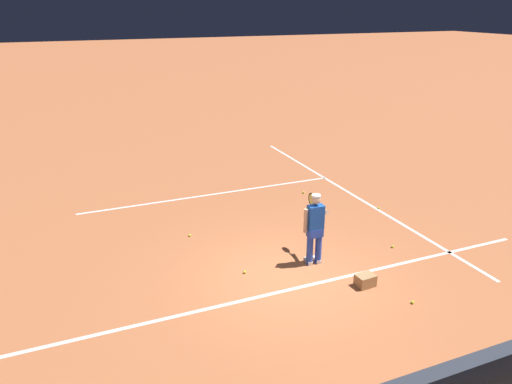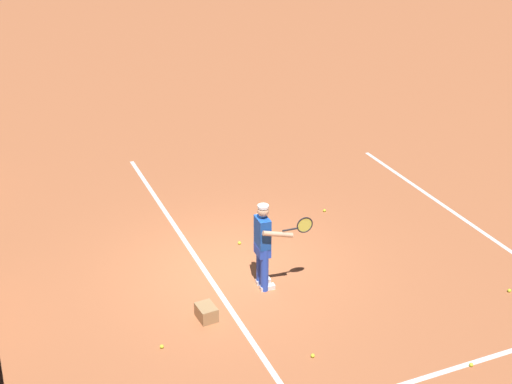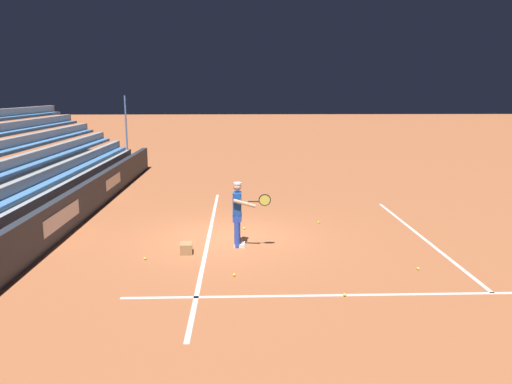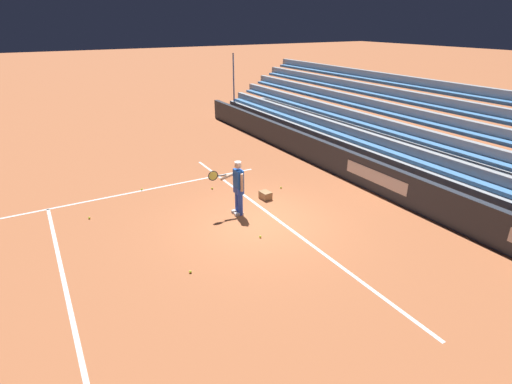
{
  "view_description": "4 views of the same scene",
  "coord_description": "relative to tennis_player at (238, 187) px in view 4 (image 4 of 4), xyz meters",
  "views": [
    {
      "loc": [
        -4.45,
        -8.64,
        5.69
      ],
      "look_at": [
        -0.08,
        1.71,
        1.42
      ],
      "focal_mm": 35.0,
      "sensor_mm": 36.0,
      "label": 1
    },
    {
      "loc": [
        11.1,
        -4.18,
        7.41
      ],
      "look_at": [
        -0.62,
        0.78,
        1.27
      ],
      "focal_mm": 50.0,
      "sensor_mm": 36.0,
      "label": 2
    },
    {
      "loc": [
        13.45,
        0.38,
        4.0
      ],
      "look_at": [
        0.12,
        0.82,
        1.33
      ],
      "focal_mm": 35.0,
      "sensor_mm": 36.0,
      "label": 3
    },
    {
      "loc": [
        -9.22,
        5.45,
        5.6
      ],
      "look_at": [
        0.62,
        -0.21,
        0.68
      ],
      "focal_mm": 28.0,
      "sensor_mm": 36.0,
      "label": 4
    }
  ],
  "objects": [
    {
      "name": "tennis_ball_far_right",
      "position": [
        1.94,
        4.12,
        -0.86
      ],
      "size": [
        0.07,
        0.07,
        0.07
      ],
      "primitive_type": "sphere",
      "color": "#CCE533",
      "rests_on": "ground"
    },
    {
      "name": "tennis_ball_toward_net",
      "position": [
        -2.27,
        2.49,
        -0.86
      ],
      "size": [
        0.07,
        0.07,
        0.07
      ],
      "primitive_type": "sphere",
      "color": "#CCE533",
      "rests_on": "ground"
    },
    {
      "name": "tennis_player",
      "position": [
        0.0,
        0.0,
        0.0
      ],
      "size": [
        0.6,
        0.98,
        1.71
      ],
      "color": "blue",
      "rests_on": "ground"
    },
    {
      "name": "tennis_ball_far_left",
      "position": [
        2.19,
        -0.09,
        -0.86
      ],
      "size": [
        0.07,
        0.07,
        0.07
      ],
      "primitive_type": "sphere",
      "color": "#CCE533",
      "rests_on": "ground"
    },
    {
      "name": "ball_box_cardboard",
      "position": [
        0.53,
        -1.32,
        -0.76
      ],
      "size": [
        0.42,
        0.33,
        0.26
      ],
      "primitive_type": "cube",
      "rotation": [
        0.0,
        0.0,
        0.08
      ],
      "color": "#A87F51",
      "rests_on": "ground"
    },
    {
      "name": "tennis_ball_on_baseline",
      "position": [
        -1.66,
        0.17,
        -0.86
      ],
      "size": [
        0.07,
        0.07,
        0.07
      ],
      "primitive_type": "sphere",
      "color": "#CCE533",
      "rests_on": "ground"
    },
    {
      "name": "court_baseline_white",
      "position": [
        -0.79,
        -0.84,
        -0.89
      ],
      "size": [
        12.0,
        0.1,
        0.01
      ],
      "primitive_type": "cube",
      "color": "white",
      "rests_on": "ground"
    },
    {
      "name": "back_wall_sponsor_board",
      "position": [
        -0.8,
        -5.0,
        -0.34
      ],
      "size": [
        26.48,
        0.25,
        1.1
      ],
      "color": "#2D333D",
      "rests_on": "ground"
    },
    {
      "name": "tennis_ball_midcourt",
      "position": [
        3.38,
        2.13,
        -0.86
      ],
      "size": [
        0.07,
        0.07,
        0.07
      ],
      "primitive_type": "sphere",
      "color": "#CCE533",
      "rests_on": "ground"
    },
    {
      "name": "tennis_ball_by_box",
      "position": [
        1.02,
        -2.27,
        -0.86
      ],
      "size": [
        0.07,
        0.07,
        0.07
      ],
      "primitive_type": "sphere",
      "color": "#CCE533",
      "rests_on": "ground"
    },
    {
      "name": "court_sideline_white",
      "position": [
        3.32,
        3.66,
        -0.89
      ],
      "size": [
        0.1,
        12.0,
        0.01
      ],
      "primitive_type": "cube",
      "color": "white",
      "rests_on": "ground"
    },
    {
      "name": "bleacher_stand",
      "position": [
        -0.79,
        -7.63,
        -0.1
      ],
      "size": [
        25.16,
        4.0,
        3.85
      ],
      "color": "#9EA3A8",
      "rests_on": "ground"
    },
    {
      "name": "ground_plane",
      "position": [
        -0.79,
        -0.34,
        -0.89
      ],
      "size": [
        160.0,
        160.0,
        0.0
      ],
      "primitive_type": "plane",
      "color": "#B7663D"
    },
    {
      "name": "court_service_line_white",
      "position": [
        -0.79,
        5.16,
        -0.89
      ],
      "size": [
        8.22,
        0.1,
        0.01
      ],
      "primitive_type": "cube",
      "color": "white",
      "rests_on": "ground"
    }
  ]
}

